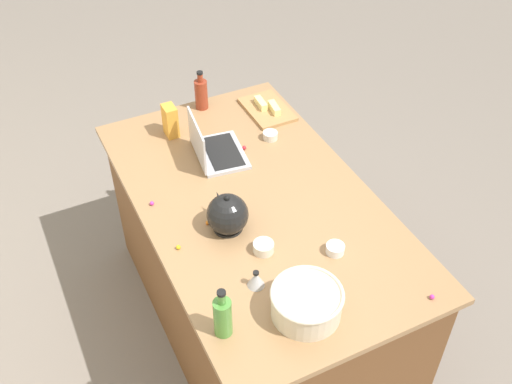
% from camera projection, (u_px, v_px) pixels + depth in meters
% --- Properties ---
extents(ground_plane, '(12.00, 12.00, 0.00)m').
position_uv_depth(ground_plane, '(256.00, 320.00, 3.35)').
color(ground_plane, slate).
extents(island_counter, '(1.76, 1.02, 0.90)m').
position_uv_depth(island_counter, '(256.00, 266.00, 3.05)').
color(island_counter, brown).
rests_on(island_counter, ground).
extents(laptop, '(0.34, 0.27, 0.22)m').
position_uv_depth(laptop, '(213.00, 149.00, 2.96)').
color(laptop, '#B7B7BC').
rests_on(laptop, island_counter).
extents(mixing_bowl_large, '(0.28, 0.28, 0.12)m').
position_uv_depth(mixing_bowl_large, '(307.00, 302.00, 2.24)').
color(mixing_bowl_large, beige).
rests_on(mixing_bowl_large, island_counter).
extents(bottle_soy, '(0.07, 0.07, 0.22)m').
position_uv_depth(bottle_soy, '(201.00, 94.00, 3.25)').
color(bottle_soy, maroon).
rests_on(bottle_soy, island_counter).
extents(bottle_olive, '(0.07, 0.07, 0.23)m').
position_uv_depth(bottle_olive, '(223.00, 316.00, 2.16)').
color(bottle_olive, '#4C8C38').
rests_on(bottle_olive, island_counter).
extents(kettle, '(0.21, 0.18, 0.20)m').
position_uv_depth(kettle, '(227.00, 215.00, 2.56)').
color(kettle, black).
rests_on(kettle, island_counter).
extents(cutting_board, '(0.32, 0.21, 0.02)m').
position_uv_depth(cutting_board, '(267.00, 109.00, 3.28)').
color(cutting_board, '#AD7F4C').
rests_on(cutting_board, island_counter).
extents(butter_stick_left, '(0.11, 0.05, 0.04)m').
position_uv_depth(butter_stick_left, '(274.00, 108.00, 3.24)').
color(butter_stick_left, '#F4E58C').
rests_on(butter_stick_left, cutting_board).
extents(butter_stick_right, '(0.11, 0.04, 0.04)m').
position_uv_depth(butter_stick_right, '(261.00, 103.00, 3.27)').
color(butter_stick_right, '#F4E58C').
rests_on(butter_stick_right, cutting_board).
extents(ramekin_small, '(0.08, 0.08, 0.04)m').
position_uv_depth(ramekin_small, '(335.00, 249.00, 2.50)').
color(ramekin_small, white).
rests_on(ramekin_small, island_counter).
extents(ramekin_medium, '(0.09, 0.09, 0.04)m').
position_uv_depth(ramekin_medium, '(263.00, 247.00, 2.50)').
color(ramekin_medium, beige).
rests_on(ramekin_medium, island_counter).
extents(ramekin_wide, '(0.08, 0.08, 0.04)m').
position_uv_depth(ramekin_wide, '(270.00, 135.00, 3.08)').
color(ramekin_wide, beige).
rests_on(ramekin_wide, island_counter).
extents(kitchen_timer, '(0.07, 0.07, 0.08)m').
position_uv_depth(kitchen_timer, '(256.00, 279.00, 2.36)').
color(kitchen_timer, '#B2B2B7').
rests_on(kitchen_timer, island_counter).
extents(candy_bag, '(0.09, 0.06, 0.17)m').
position_uv_depth(candy_bag, '(170.00, 121.00, 3.07)').
color(candy_bag, gold).
rests_on(candy_bag, island_counter).
extents(candy_0, '(0.02, 0.02, 0.02)m').
position_uv_depth(candy_0, '(178.00, 247.00, 2.52)').
color(candy_0, yellow).
rests_on(candy_0, island_counter).
extents(candy_1, '(0.02, 0.02, 0.02)m').
position_uv_depth(candy_1, '(432.00, 297.00, 2.32)').
color(candy_1, '#CC3399').
rests_on(candy_1, island_counter).
extents(candy_2, '(0.02, 0.02, 0.02)m').
position_uv_depth(candy_2, '(228.00, 222.00, 2.63)').
color(candy_2, blue).
rests_on(candy_2, island_counter).
extents(candy_3, '(0.02, 0.02, 0.02)m').
position_uv_depth(candy_3, '(208.00, 223.00, 2.63)').
color(candy_3, orange).
rests_on(candy_3, island_counter).
extents(candy_4, '(0.02, 0.02, 0.02)m').
position_uv_depth(candy_4, '(244.00, 148.00, 3.02)').
color(candy_4, red).
rests_on(candy_4, island_counter).
extents(candy_5, '(0.02, 0.02, 0.02)m').
position_uv_depth(candy_5, '(152.00, 203.00, 2.72)').
color(candy_5, '#CC3399').
rests_on(candy_5, island_counter).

